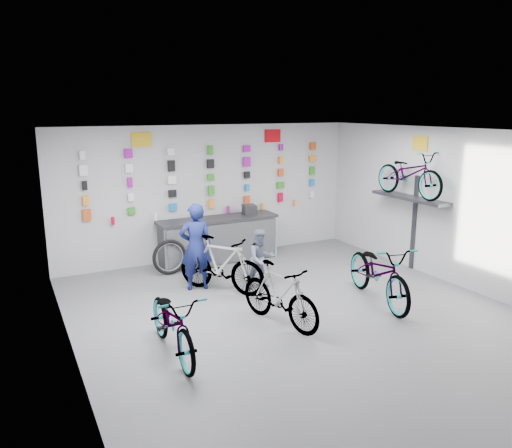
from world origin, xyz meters
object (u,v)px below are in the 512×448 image
counter (219,240)px  bike_left (173,322)px  bike_center (280,295)px  clerk (196,247)px  bike_service (221,264)px  bike_right (379,272)px  customer (261,259)px

counter → bike_left: counter is taller
bike_center → clerk: (-0.59, 2.12, 0.33)m
bike_service → counter: bearing=30.9°
counter → bike_center: size_ratio=1.62×
bike_right → bike_service: (-2.27, 1.71, -0.02)m
bike_center → bike_service: size_ratio=0.94×
counter → customer: size_ratio=2.35×
bike_service → customer: size_ratio=1.54×
counter → clerk: size_ratio=1.63×
clerk → bike_service: bearing=146.1°
clerk → customer: clerk is taller
customer → bike_right: bearing=-45.5°
clerk → customer: size_ratio=1.44×
bike_center → bike_right: size_ratio=0.79×
bike_left → clerk: 2.63m
customer → counter: bearing=92.2°
bike_service → clerk: bearing=96.6°
bike_left → bike_right: bearing=4.3°
customer → bike_service: bearing=169.9°
bike_service → customer: (0.76, -0.14, 0.04)m
bike_right → clerk: bearing=153.9°
counter → customer: customer is taller
bike_left → bike_center: 1.81m
bike_center → clerk: 2.23m
clerk → customer: 1.25m
counter → customer: bearing=-88.3°
bike_left → bike_right: size_ratio=0.88×
bike_center → clerk: clerk is taller
bike_left → customer: customer is taller
bike_left → clerk: bearing=63.2°
bike_center → bike_service: (-0.24, 1.76, 0.03)m
bike_center → clerk: size_ratio=1.01×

